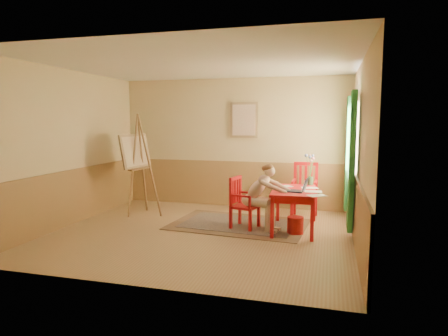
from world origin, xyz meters
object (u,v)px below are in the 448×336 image
(figure, at_px, (261,194))
(easel, at_px, (137,155))
(laptop, at_px, (297,189))
(chair_left, at_px, (243,203))
(chair_back, at_px, (305,190))
(table, at_px, (294,195))

(figure, distance_m, easel, 2.73)
(figure, bearing_deg, laptop, -6.38)
(figure, bearing_deg, chair_left, 168.55)
(chair_back, xyz_separation_m, figure, (-0.67, -1.17, 0.10))
(chair_left, distance_m, laptop, 1.01)
(chair_left, relative_size, chair_back, 0.85)
(figure, height_order, easel, easel)
(table, relative_size, figure, 1.06)
(laptop, xyz_separation_m, easel, (-3.23, 0.63, 0.43))
(table, relative_size, chair_left, 1.35)
(chair_left, xyz_separation_m, figure, (0.33, -0.07, 0.19))
(figure, xyz_separation_m, easel, (-2.61, 0.56, 0.56))
(chair_back, relative_size, laptop, 2.54)
(table, bearing_deg, chair_left, -176.10)
(figure, xyz_separation_m, laptop, (0.62, -0.07, 0.13))
(table, distance_m, laptop, 0.25)
(laptop, bearing_deg, chair_back, 87.94)
(table, bearing_deg, figure, -166.88)
(chair_left, xyz_separation_m, laptop, (0.96, -0.14, 0.31))
(table, relative_size, easel, 0.61)
(chair_back, bearing_deg, easel, -169.50)
(chair_left, height_order, figure, figure)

